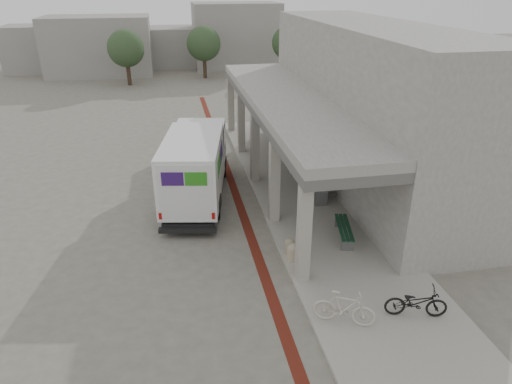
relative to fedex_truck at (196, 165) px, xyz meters
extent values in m
plane|color=#625E54|center=(0.70, -3.17, -1.59)|extent=(120.00, 120.00, 0.00)
cube|color=#561B11|center=(1.70, -1.17, -1.59)|extent=(0.35, 40.00, 0.01)
cube|color=gray|center=(4.70, -3.17, -1.53)|extent=(4.40, 28.00, 0.12)
cube|color=gray|center=(8.05, 1.33, 1.91)|extent=(4.30, 17.00, 7.00)
cube|color=#5A5754|center=(4.30, 1.33, 1.91)|extent=(3.40, 16.90, 0.35)
cube|color=gray|center=(4.30, 1.33, 2.26)|extent=(3.40, 16.90, 0.35)
cube|color=gray|center=(-7.30, 30.83, 1.16)|extent=(10.00, 6.00, 5.50)
cube|color=gray|center=(-0.30, 34.83, 0.41)|extent=(8.00, 6.00, 4.00)
cube|color=gray|center=(6.70, 32.83, 1.66)|extent=(9.00, 6.00, 6.50)
cube|color=gray|center=(-13.30, 33.83, 0.66)|extent=(7.00, 5.00, 4.50)
cylinder|color=#38281C|center=(-4.30, 24.83, -0.39)|extent=(0.36, 0.36, 2.40)
sphere|color=#283B22|center=(-4.30, 24.83, 1.61)|extent=(3.20, 3.20, 3.20)
cylinder|color=#38281C|center=(2.70, 26.83, -0.39)|extent=(0.36, 0.36, 2.40)
sphere|color=#283B22|center=(2.70, 26.83, 1.61)|extent=(3.20, 3.20, 3.20)
cylinder|color=#38281C|center=(10.70, 25.83, -0.39)|extent=(0.36, 0.36, 2.40)
sphere|color=#283B22|center=(10.70, 25.83, 1.61)|extent=(3.20, 3.20, 3.20)
cube|color=black|center=(0.00, -0.03, -1.23)|extent=(3.06, 6.69, 0.28)
cube|color=silver|center=(-0.15, -0.85, 0.20)|extent=(3.03, 5.11, 2.39)
cube|color=silver|center=(0.42, 2.28, 0.06)|extent=(2.49, 2.12, 2.12)
cube|color=silver|center=(0.59, 3.23, -0.72)|extent=(2.09, 0.91, 0.74)
cube|color=black|center=(0.55, 3.00, 0.57)|extent=(2.07, 0.80, 0.97)
cube|color=black|center=(-0.60, -3.29, -1.27)|extent=(2.13, 0.61, 0.17)
cube|color=#30135A|center=(-1.13, -0.01, 0.62)|extent=(0.25, 1.27, 0.69)
cube|color=#29801C|center=(-1.38, -1.37, 0.62)|extent=(0.25, 1.27, 0.69)
cube|color=#30135A|center=(-1.00, -3.16, 0.75)|extent=(0.78, 0.17, 0.51)
cube|color=#29801C|center=(-0.18, -3.31, 0.75)|extent=(0.78, 0.17, 0.51)
cylinder|color=black|center=(-0.53, 2.50, -1.18)|extent=(0.40, 0.86, 0.83)
cylinder|color=black|center=(1.38, 2.15, -1.18)|extent=(0.40, 0.86, 0.83)
cylinder|color=black|center=(-1.29, -1.67, -1.18)|extent=(0.40, 0.86, 0.83)
cylinder|color=black|center=(0.62, -2.02, -1.18)|extent=(0.40, 0.86, 0.83)
cube|color=slate|center=(4.80, -5.40, -1.26)|extent=(0.43, 0.18, 0.42)
cube|color=slate|center=(5.16, -3.76, -1.26)|extent=(0.43, 0.18, 0.42)
cube|color=#123822|center=(4.83, -4.54, -1.03)|extent=(0.56, 1.99, 0.05)
cube|color=#123822|center=(4.98, -4.58, -1.03)|extent=(0.56, 1.99, 0.05)
cube|color=#123822|center=(5.14, -4.61, -1.03)|extent=(0.56, 1.99, 0.05)
cylinder|color=tan|center=(2.80, -5.61, -1.27)|extent=(0.41, 0.41, 0.41)
sphere|color=tan|center=(2.80, -5.61, -1.07)|extent=(0.41, 0.41, 0.41)
cylinder|color=gray|center=(2.80, -5.17, -1.29)|extent=(0.37, 0.37, 0.37)
sphere|color=gray|center=(2.80, -5.17, -1.11)|extent=(0.37, 0.37, 0.37)
cube|color=slate|center=(5.00, -1.61, -0.92)|extent=(0.54, 0.69, 1.11)
imported|color=black|center=(5.42, -8.97, -1.02)|extent=(1.82, 1.02, 0.91)
imported|color=beige|center=(3.34, -8.89, -0.96)|extent=(1.75, 1.19, 1.03)
camera|label=1|loc=(-0.86, -18.11, 7.11)|focal=32.00mm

